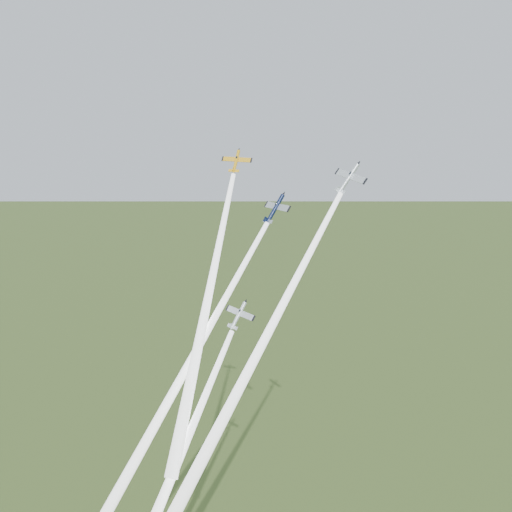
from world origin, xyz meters
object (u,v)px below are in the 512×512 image
plane_yellow (236,161)px  plane_silver_right (349,178)px  plane_silver_low (239,315)px  plane_navy (275,209)px

plane_yellow → plane_silver_right: 26.92m
plane_yellow → plane_silver_low: plane_yellow is taller
plane_silver_low → plane_yellow: bearing=132.9°
plane_silver_right → plane_silver_low: bearing=-116.3°
plane_navy → plane_silver_low: plane_navy is taller
plane_navy → plane_silver_low: 22.11m
plane_silver_low → plane_silver_right: bearing=49.9°
plane_yellow → plane_silver_low: (13.23, -15.00, -27.27)m
plane_silver_right → plane_silver_low: plane_silver_right is taller
plane_navy → plane_silver_right: 15.96m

